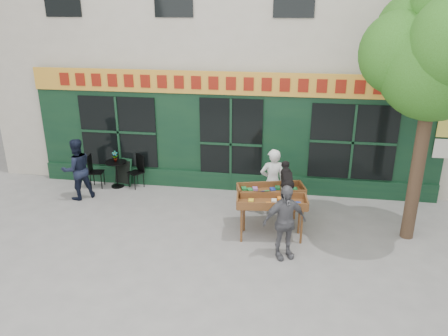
{
  "coord_description": "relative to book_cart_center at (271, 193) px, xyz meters",
  "views": [
    {
      "loc": [
        1.6,
        -8.91,
        4.91
      ],
      "look_at": [
        0.1,
        0.5,
        1.33
      ],
      "focal_mm": 35.0,
      "sensor_mm": 36.0,
      "label": 1
    }
  ],
  "objects": [
    {
      "name": "bistro_table",
      "position": [
        -4.45,
        1.63,
        -0.28
      ],
      "size": [
        0.6,
        0.6,
        0.76
      ],
      "color": "black",
      "rests_on": "ground"
    },
    {
      "name": "man_left",
      "position": [
        -5.15,
        0.73,
        0.01
      ],
      "size": [
        1.02,
        1.01,
        1.66
      ],
      "primitive_type": "imported",
      "rotation": [
        0.0,
        0.0,
        3.91
      ],
      "color": "black",
      "rests_on": "ground"
    },
    {
      "name": "ground",
      "position": [
        -1.22,
        -0.39,
        -0.82
      ],
      "size": [
        80.0,
        80.0,
        0.0
      ],
      "primitive_type": "plane",
      "color": "slate",
      "rests_on": "ground"
    },
    {
      "name": "building",
      "position": [
        -1.22,
        5.58,
        4.15
      ],
      "size": [
        14.0,
        7.26,
        10.0
      ],
      "color": "beige",
      "rests_on": "ground"
    },
    {
      "name": "woman",
      "position": [
        0.0,
        0.65,
        0.02
      ],
      "size": [
        0.69,
        0.54,
        1.68
      ],
      "primitive_type": "imported",
      "rotation": [
        0.0,
        0.0,
        3.4
      ],
      "color": "silver",
      "rests_on": "ground"
    },
    {
      "name": "book_cart_right",
      "position": [
        0.05,
        -0.61,
        0.0
      ],
      "size": [
        1.56,
        0.78,
        0.99
      ],
      "rotation": [
        0.0,
        0.0,
        0.11
      ],
      "color": "brown",
      "rests_on": "ground"
    },
    {
      "name": "street_tree",
      "position": [
        3.12,
        -0.03,
        3.29
      ],
      "size": [
        3.05,
        2.9,
        5.6
      ],
      "color": "#382619",
      "rests_on": "ground"
    },
    {
      "name": "bistro_chair_right",
      "position": [
        -3.85,
        1.75,
        -0.26
      ],
      "size": [
        0.51,
        0.51,
        0.95
      ],
      "rotation": [
        0.0,
        0.0,
        -0.63
      ],
      "color": "black",
      "rests_on": "ground"
    },
    {
      "name": "man_right",
      "position": [
        0.35,
        -1.36,
        -0.02
      ],
      "size": [
        1.01,
        0.76,
        1.6
      ],
      "primitive_type": "imported",
      "rotation": [
        0.0,
        0.0,
        0.46
      ],
      "color": "#505054",
      "rests_on": "ground"
    },
    {
      "name": "bistro_chair_left",
      "position": [
        -5.09,
        1.51,
        -0.26
      ],
      "size": [
        0.42,
        0.41,
        0.95
      ],
      "rotation": [
        0.0,
        0.0,
        1.73
      ],
      "color": "black",
      "rests_on": "ground"
    },
    {
      "name": "potted_plant",
      "position": [
        -4.45,
        1.63,
        0.1
      ],
      "size": [
        0.19,
        0.17,
        0.31
      ],
      "primitive_type": "imported",
      "rotation": [
        0.0,
        0.0,
        0.42
      ],
      "color": "gray",
      "rests_on": "bistro_table"
    },
    {
      "name": "chalkboard",
      "position": [
        -4.34,
        1.8,
        -0.42
      ],
      "size": [
        0.59,
        0.31,
        0.79
      ],
      "rotation": [
        0.0,
        0.0,
        -0.23
      ],
      "color": "black",
      "rests_on": "ground"
    },
    {
      "name": "dog",
      "position": [
        0.35,
        -0.05,
        0.47
      ],
      "size": [
        0.48,
        0.67,
        0.6
      ],
      "primitive_type": null,
      "rotation": [
        0.0,
        0.0,
        0.26
      ],
      "color": "black",
      "rests_on": "book_cart_center"
    },
    {
      "name": "book_cart_center",
      "position": [
        0.0,
        0.0,
        0.0
      ],
      "size": [
        1.61,
        0.98,
        0.99
      ],
      "rotation": [
        0.0,
        0.0,
        0.26
      ],
      "color": "brown",
      "rests_on": "ground"
    }
  ]
}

